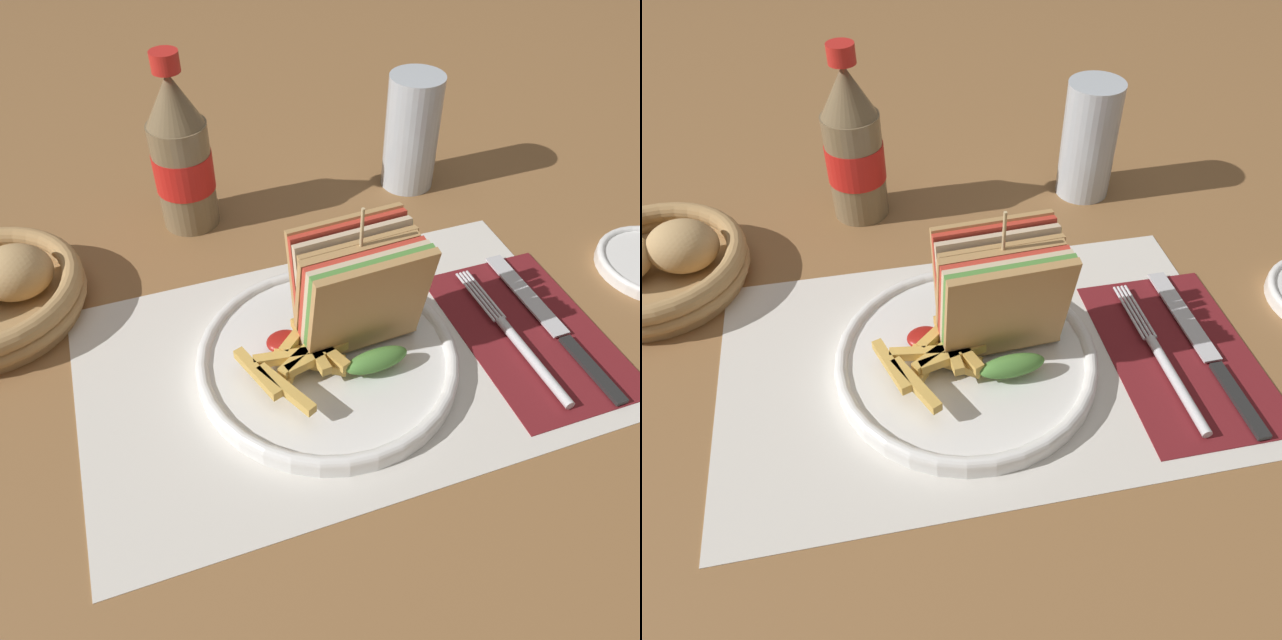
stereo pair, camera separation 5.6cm
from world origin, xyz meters
The scene contains 11 objects.
ground_plane centered at (0.00, 0.00, 0.00)m, with size 4.00×4.00×0.00m, color olive.
placemat centered at (-0.01, -0.02, 0.00)m, with size 0.47×0.30×0.00m.
plate_main centered at (-0.03, -0.02, 0.01)m, with size 0.24×0.24×0.02m.
club_sandwich centered at (0.01, -0.01, 0.07)m, with size 0.11×0.10×0.14m.
fries_pile centered at (-0.05, -0.03, 0.03)m, with size 0.10×0.11×0.02m.
ketchup_blob centered at (-0.06, 0.00, 0.03)m, with size 0.03×0.03×0.01m.
napkin centered at (0.17, -0.04, 0.00)m, with size 0.13×0.21×0.00m.
fork centered at (0.15, -0.06, 0.01)m, with size 0.02×0.19×0.01m.
knife centered at (0.20, -0.05, 0.01)m, with size 0.02×0.21×0.00m.
coke_bottle_near centered at (-0.10, 0.25, 0.08)m, with size 0.07×0.07×0.20m.
glass_near centered at (0.17, 0.24, 0.06)m, with size 0.06×0.06×0.14m.
Camera 1 is at (-0.16, -0.37, 0.44)m, focal length 35.00 mm.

